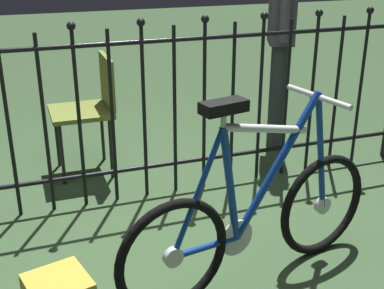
% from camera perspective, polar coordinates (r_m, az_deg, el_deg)
% --- Properties ---
extents(ground_plane, '(20.00, 20.00, 0.00)m').
position_cam_1_polar(ground_plane, '(2.71, -1.27, -13.07)').
color(ground_plane, '#324C2D').
extents(iron_fence, '(3.95, 0.07, 1.19)m').
position_cam_1_polar(iron_fence, '(3.14, -7.16, 3.95)').
color(iron_fence, black).
rests_on(iron_fence, ground).
extents(bicycle, '(1.42, 0.44, 0.94)m').
position_cam_1_polar(bicycle, '(2.45, 6.97, -8.13)').
color(bicycle, black).
rests_on(bicycle, ground).
extents(chair_olive, '(0.42, 0.41, 0.82)m').
position_cam_1_polar(chair_olive, '(3.61, -11.09, 4.58)').
color(chair_olive, black).
rests_on(chair_olive, ground).
extents(person_visitor, '(0.28, 0.44, 1.64)m').
position_cam_1_polar(person_visitor, '(3.96, 9.93, 13.27)').
color(person_visitor, '#2D2D33').
rests_on(person_visitor, ground).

